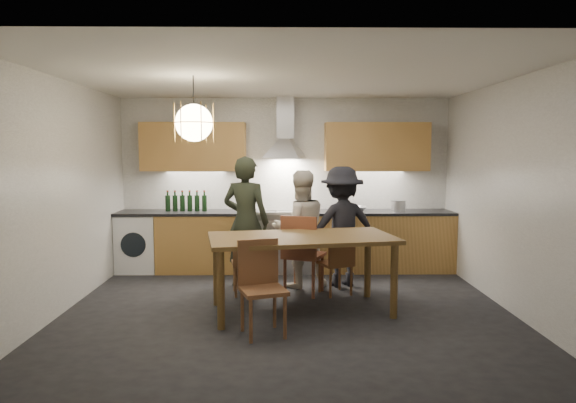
{
  "coord_description": "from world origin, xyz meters",
  "views": [
    {
      "loc": [
        -0.07,
        -5.67,
        1.8
      ],
      "look_at": [
        0.02,
        0.4,
        1.2
      ],
      "focal_mm": 32.0,
      "sensor_mm": 36.0,
      "label": 1
    }
  ],
  "objects_px": {
    "dining_table": "(302,245)",
    "stock_pot": "(398,206)",
    "chair_front": "(261,280)",
    "person_left": "(246,222)",
    "person_right": "(342,226)",
    "wine_bottles": "(186,201)",
    "mixing_bowl": "(355,209)",
    "person_mid": "(300,229)",
    "chair_back_left": "(247,259)"
  },
  "relations": [
    {
      "from": "dining_table",
      "to": "stock_pot",
      "type": "xyz_separation_m",
      "value": [
        1.53,
        2.01,
        0.22
      ]
    },
    {
      "from": "dining_table",
      "to": "person_right",
      "type": "height_order",
      "value": "person_right"
    },
    {
      "from": "dining_table",
      "to": "person_mid",
      "type": "bearing_deg",
      "value": 78.76
    },
    {
      "from": "person_left",
      "to": "person_right",
      "type": "bearing_deg",
      "value": -162.35
    },
    {
      "from": "person_left",
      "to": "wine_bottles",
      "type": "height_order",
      "value": "person_left"
    },
    {
      "from": "wine_bottles",
      "to": "person_left",
      "type": "bearing_deg",
      "value": -43.23
    },
    {
      "from": "stock_pot",
      "to": "mixing_bowl",
      "type": "bearing_deg",
      "value": -171.5
    },
    {
      "from": "chair_front",
      "to": "dining_table",
      "type": "bearing_deg",
      "value": 39.07
    },
    {
      "from": "person_mid",
      "to": "wine_bottles",
      "type": "bearing_deg",
      "value": -44.31
    },
    {
      "from": "chair_back_left",
      "to": "wine_bottles",
      "type": "height_order",
      "value": "wine_bottles"
    },
    {
      "from": "dining_table",
      "to": "stock_pot",
      "type": "height_order",
      "value": "stock_pot"
    },
    {
      "from": "wine_bottles",
      "to": "mixing_bowl",
      "type": "bearing_deg",
      "value": -2.37
    },
    {
      "from": "person_left",
      "to": "mixing_bowl",
      "type": "relative_size",
      "value": 5.12
    },
    {
      "from": "mixing_bowl",
      "to": "wine_bottles",
      "type": "relative_size",
      "value": 0.55
    },
    {
      "from": "chair_front",
      "to": "mixing_bowl",
      "type": "relative_size",
      "value": 2.73
    },
    {
      "from": "chair_front",
      "to": "person_right",
      "type": "relative_size",
      "value": 0.58
    },
    {
      "from": "mixing_bowl",
      "to": "stock_pot",
      "type": "xyz_separation_m",
      "value": [
        0.66,
        0.1,
        0.03
      ]
    },
    {
      "from": "wine_bottles",
      "to": "person_right",
      "type": "bearing_deg",
      "value": -21.71
    },
    {
      "from": "stock_pot",
      "to": "chair_back_left",
      "type": "bearing_deg",
      "value": -148.1
    },
    {
      "from": "wine_bottles",
      "to": "stock_pot",
      "type": "bearing_deg",
      "value": -0.09
    },
    {
      "from": "chair_back_left",
      "to": "wine_bottles",
      "type": "distance_m",
      "value": 1.79
    },
    {
      "from": "chair_back_left",
      "to": "chair_front",
      "type": "distance_m",
      "value": 1.33
    },
    {
      "from": "person_mid",
      "to": "stock_pot",
      "type": "xyz_separation_m",
      "value": [
        1.51,
        0.92,
        0.2
      ]
    },
    {
      "from": "chair_back_left",
      "to": "person_right",
      "type": "bearing_deg",
      "value": -167.26
    },
    {
      "from": "person_left",
      "to": "stock_pot",
      "type": "relative_size",
      "value": 8.09
    },
    {
      "from": "chair_front",
      "to": "mixing_bowl",
      "type": "bearing_deg",
      "value": 45.33
    },
    {
      "from": "wine_bottles",
      "to": "person_mid",
      "type": "bearing_deg",
      "value": -29.07
    },
    {
      "from": "person_right",
      "to": "wine_bottles",
      "type": "height_order",
      "value": "person_right"
    },
    {
      "from": "dining_table",
      "to": "person_left",
      "type": "bearing_deg",
      "value": 111.94
    },
    {
      "from": "dining_table",
      "to": "person_left",
      "type": "distance_m",
      "value": 1.32
    },
    {
      "from": "dining_table",
      "to": "person_right",
      "type": "bearing_deg",
      "value": 52.7
    },
    {
      "from": "person_left",
      "to": "person_right",
      "type": "relative_size",
      "value": 1.09
    },
    {
      "from": "dining_table",
      "to": "mixing_bowl",
      "type": "height_order",
      "value": "mixing_bowl"
    },
    {
      "from": "person_left",
      "to": "stock_pot",
      "type": "xyz_separation_m",
      "value": [
        2.23,
        0.89,
        0.11
      ]
    },
    {
      "from": "person_left",
      "to": "person_right",
      "type": "distance_m",
      "value": 1.28
    },
    {
      "from": "chair_back_left",
      "to": "stock_pot",
      "type": "xyz_separation_m",
      "value": [
        2.18,
        1.36,
        0.51
      ]
    },
    {
      "from": "chair_front",
      "to": "stock_pot",
      "type": "bearing_deg",
      "value": 35.84
    },
    {
      "from": "chair_front",
      "to": "person_mid",
      "type": "relative_size",
      "value": 0.6
    },
    {
      "from": "chair_back_left",
      "to": "person_right",
      "type": "distance_m",
      "value": 1.36
    },
    {
      "from": "dining_table",
      "to": "mixing_bowl",
      "type": "bearing_deg",
      "value": 55.42
    },
    {
      "from": "wine_bottles",
      "to": "chair_front",
      "type": "bearing_deg",
      "value": -65.53
    },
    {
      "from": "person_mid",
      "to": "chair_back_left",
      "type": "bearing_deg",
      "value": 17.62
    },
    {
      "from": "person_right",
      "to": "person_mid",
      "type": "bearing_deg",
      "value": -11.26
    },
    {
      "from": "dining_table",
      "to": "chair_back_left",
      "type": "xyz_separation_m",
      "value": [
        -0.65,
        0.65,
        -0.29
      ]
    },
    {
      "from": "chair_front",
      "to": "person_right",
      "type": "bearing_deg",
      "value": 42.7
    },
    {
      "from": "dining_table",
      "to": "person_left",
      "type": "height_order",
      "value": "person_left"
    },
    {
      "from": "stock_pot",
      "to": "chair_front",
      "type": "bearing_deg",
      "value": -126.37
    },
    {
      "from": "person_mid",
      "to": "stock_pot",
      "type": "bearing_deg",
      "value": -163.79
    },
    {
      "from": "chair_back_left",
      "to": "person_mid",
      "type": "xyz_separation_m",
      "value": [
        0.67,
        0.44,
        0.31
      ]
    },
    {
      "from": "person_mid",
      "to": "person_right",
      "type": "height_order",
      "value": "person_right"
    }
  ]
}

